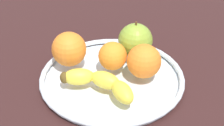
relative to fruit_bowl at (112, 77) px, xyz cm
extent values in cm
cube|color=#311918|center=(0.00, 0.00, -2.92)|extent=(114.13, 114.13, 4.00)
cylinder|color=silver|center=(0.00, 0.00, -0.62)|extent=(31.09, 31.09, 0.60)
torus|color=silver|center=(0.00, 0.00, 0.28)|extent=(32.39, 32.39, 1.20)
ellipsoid|color=yellow|center=(-4.52, 7.59, 2.69)|extent=(7.19, 7.38, 3.61)
ellipsoid|color=yellow|center=(0.24, 4.85, 2.69)|extent=(7.32, 4.96, 3.61)
ellipsoid|color=yellow|center=(5.72, 5.34, 2.69)|extent=(7.58, 5.91, 3.61)
ellipsoid|color=brown|center=(8.51, 6.50, 2.69)|extent=(2.82, 3.10, 2.52)
sphere|color=#87A633|center=(-2.97, -9.14, 4.99)|extent=(8.22, 8.22, 8.22)
cylinder|color=#593819|center=(-2.97, -9.14, 9.30)|extent=(0.44, 0.44, 1.20)
sphere|color=orange|center=(10.56, -1.12, 4.86)|extent=(7.96, 7.96, 7.96)
sphere|color=orange|center=(-6.74, -1.63, 4.65)|extent=(7.54, 7.54, 7.54)
sphere|color=orange|center=(0.60, -2.39, 4.13)|extent=(6.49, 6.49, 6.49)
camera|label=1|loc=(-17.63, 57.27, 44.54)|focal=53.22mm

